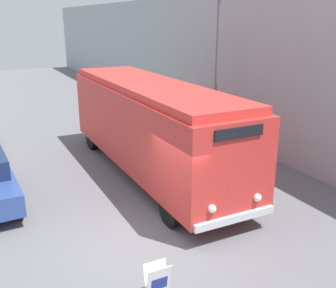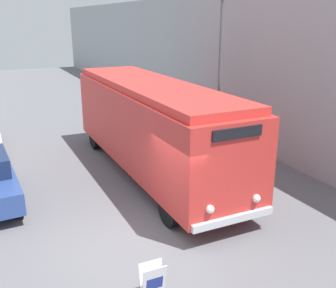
% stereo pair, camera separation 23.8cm
% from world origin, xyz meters
% --- Properties ---
extents(ground_plane, '(80.00, 80.00, 0.00)m').
position_xyz_m(ground_plane, '(0.00, 0.00, 0.00)').
color(ground_plane, slate).
extents(building_wall_right, '(0.30, 60.00, 6.73)m').
position_xyz_m(building_wall_right, '(7.33, 10.00, 3.37)').
color(building_wall_right, '#9EA3A8').
rests_on(building_wall_right, ground_plane).
extents(vintage_bus, '(2.58, 10.58, 3.42)m').
position_xyz_m(vintage_bus, '(2.06, 4.23, 1.93)').
color(vintage_bus, black).
rests_on(vintage_bus, ground_plane).
extents(sign_board, '(0.52, 0.31, 0.82)m').
position_xyz_m(sign_board, '(-0.72, -2.20, 0.39)').
color(sign_board, gray).
rests_on(sign_board, ground_plane).
extents(streetlamp, '(0.36, 0.36, 6.66)m').
position_xyz_m(streetlamp, '(6.09, 6.10, 4.30)').
color(streetlamp, '#595E60').
rests_on(streetlamp, ground_plane).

